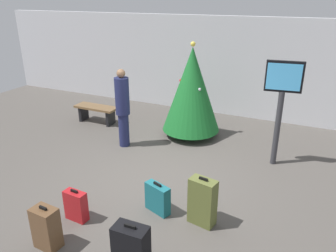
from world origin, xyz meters
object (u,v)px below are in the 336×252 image
object	(u,v)px
suitcase_0	(76,206)
suitcase_2	(131,250)
suitcase_3	(46,228)
waiting_bench	(96,111)
flight_info_kiosk	(281,97)
traveller_0	(123,106)
suitcase_4	(202,202)
suitcase_1	(158,198)
holiday_tree	(192,90)

from	to	relation	value
suitcase_0	suitcase_2	bearing A→B (deg)	-22.66
suitcase_2	suitcase_3	bearing A→B (deg)	-175.78
waiting_bench	suitcase_3	xyz separation A→B (m)	(2.36, -4.40, -0.03)
flight_info_kiosk	waiting_bench	xyz separation A→B (m)	(-4.93, 0.42, -1.15)
traveller_0	suitcase_4	distance (m)	3.37
traveller_0	suitcase_1	size ratio (longest dim) A/B	3.43
flight_info_kiosk	holiday_tree	bearing A→B (deg)	162.76
holiday_tree	traveller_0	xyz separation A→B (m)	(-1.23, -1.24, -0.23)
suitcase_0	suitcase_3	distance (m)	0.68
suitcase_1	traveller_0	bearing A→B (deg)	133.43
flight_info_kiosk	waiting_bench	size ratio (longest dim) A/B	1.79
suitcase_1	suitcase_3	xyz separation A→B (m)	(-1.06, -1.41, 0.07)
flight_info_kiosk	suitcase_0	xyz separation A→B (m)	(-2.60, -3.30, -1.25)
suitcase_1	suitcase_2	xyz separation A→B (m)	(0.28, -1.31, 0.10)
flight_info_kiosk	suitcase_2	bearing A→B (deg)	-107.56
holiday_tree	suitcase_3	xyz separation A→B (m)	(-0.40, -4.65, -0.90)
traveller_0	suitcase_4	xyz separation A→B (m)	(2.67, -1.97, -0.60)
suitcase_1	suitcase_4	size ratio (longest dim) A/B	0.66
waiting_bench	suitcase_3	world-z (taller)	suitcase_3
holiday_tree	suitcase_3	distance (m)	4.75
suitcase_0	suitcase_1	distance (m)	1.32
flight_info_kiosk	waiting_bench	bearing A→B (deg)	175.10
waiting_bench	suitcase_1	size ratio (longest dim) A/B	2.28
suitcase_2	suitcase_3	xyz separation A→B (m)	(-1.34, -0.10, -0.04)
suitcase_3	suitcase_2	bearing A→B (deg)	4.22
traveller_0	suitcase_4	bearing A→B (deg)	-36.52
suitcase_2	holiday_tree	bearing A→B (deg)	101.71
suitcase_3	suitcase_4	xyz separation A→B (m)	(1.84, 1.44, 0.07)
suitcase_3	suitcase_4	world-z (taller)	suitcase_4
holiday_tree	suitcase_1	bearing A→B (deg)	-78.41
holiday_tree	suitcase_0	world-z (taller)	holiday_tree
suitcase_2	suitcase_1	bearing A→B (deg)	102.00
traveller_0	suitcase_1	world-z (taller)	traveller_0
holiday_tree	suitcase_0	bearing A→B (deg)	-96.19
suitcase_0	flight_info_kiosk	bearing A→B (deg)	51.78
suitcase_1	suitcase_3	distance (m)	1.77
suitcase_1	suitcase_4	bearing A→B (deg)	1.93
waiting_bench	suitcase_3	distance (m)	4.99
suitcase_4	traveller_0	bearing A→B (deg)	143.48
waiting_bench	suitcase_0	bearing A→B (deg)	-58.06
suitcase_0	suitcase_2	size ratio (longest dim) A/B	0.73
flight_info_kiosk	traveller_0	distance (m)	3.48
traveller_0	suitcase_4	world-z (taller)	traveller_0
traveller_0	suitcase_0	bearing A→B (deg)	-73.78
suitcase_1	holiday_tree	bearing A→B (deg)	101.59
traveller_0	suitcase_1	xyz separation A→B (m)	(1.89, -2.00, -0.74)
holiday_tree	suitcase_1	world-z (taller)	holiday_tree
suitcase_0	suitcase_1	world-z (taller)	suitcase_0
flight_info_kiosk	suitcase_2	xyz separation A→B (m)	(-1.23, -3.88, -1.14)
suitcase_1	suitcase_3	size ratio (longest dim) A/B	0.80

